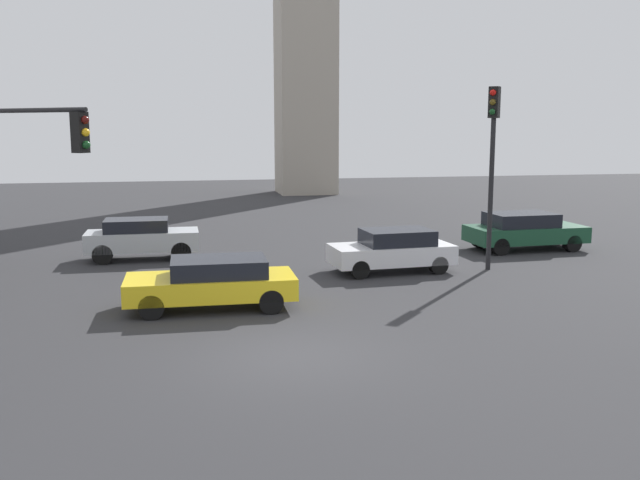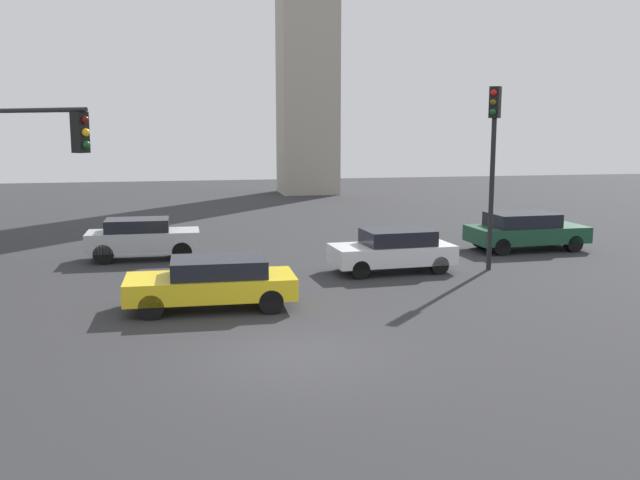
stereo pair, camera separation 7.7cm
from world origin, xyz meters
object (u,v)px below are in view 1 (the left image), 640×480
(traffic_light_3, at_px, (493,145))
(car_1, at_px, (141,238))
(traffic_light_1, at_px, (26,159))
(car_2, at_px, (213,282))
(car_3, at_px, (524,230))
(car_0, at_px, (393,250))

(traffic_light_3, distance_m, car_1, 12.59)
(traffic_light_1, relative_size, car_2, 1.20)
(traffic_light_1, distance_m, car_2, 5.84)
(car_2, height_order, car_3, car_3)
(traffic_light_3, bearing_deg, car_3, 178.21)
(traffic_light_1, xyz_separation_m, car_2, (4.69, -1.43, -3.17))
(traffic_light_3, relative_size, car_3, 1.33)
(car_0, xyz_separation_m, car_1, (-8.18, 3.86, 0.06))
(car_2, bearing_deg, car_0, -148.50)
(car_1, bearing_deg, traffic_light_1, -112.80)
(traffic_light_3, xyz_separation_m, car_3, (3.00, 3.25, -3.37))
(traffic_light_3, height_order, car_0, traffic_light_3)
(car_0, relative_size, car_3, 0.90)
(traffic_light_1, height_order, traffic_light_3, traffic_light_3)
(car_0, bearing_deg, traffic_light_1, 7.35)
(car_1, xyz_separation_m, car_3, (14.40, -0.94, -0.03))
(traffic_light_1, relative_size, car_1, 1.35)
(car_2, relative_size, car_3, 0.98)
(traffic_light_3, bearing_deg, traffic_light_1, -41.73)
(car_1, relative_size, car_3, 0.87)
(car_0, bearing_deg, car_1, -29.09)
(traffic_light_3, height_order, car_1, traffic_light_3)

